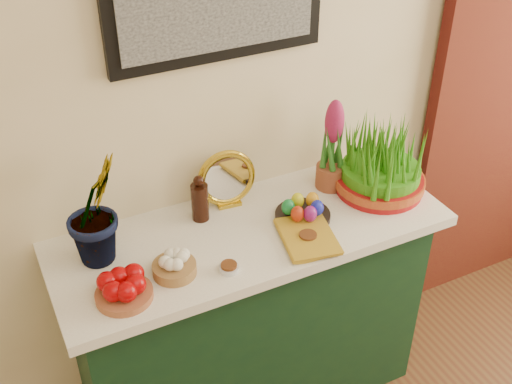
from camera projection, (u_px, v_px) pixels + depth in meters
sideboard at (250, 321)px, 2.51m from camera, size 1.30×0.45×0.85m
tablecloth at (250, 231)px, 2.26m from camera, size 1.40×0.55×0.04m
hyacinth_green at (93, 194)px, 1.98m from camera, size 0.32×0.31×0.49m
apple_bowl at (123, 289)px, 1.94m from camera, size 0.19×0.19×0.09m
garlic_basket at (174, 266)px, 2.03m from camera, size 0.19×0.19×0.08m
vinegar_cruet at (200, 200)px, 2.25m from camera, size 0.06×0.06×0.18m
mirror at (227, 179)px, 2.31m from camera, size 0.22×0.08×0.22m
book at (283, 241)px, 2.16m from camera, size 0.20×0.26×0.03m
spice_dish_left at (229, 267)px, 2.05m from camera, size 0.07×0.07×0.03m
spice_dish_right at (308, 238)px, 2.18m from camera, size 0.08×0.08×0.03m
egg_plate at (303, 211)px, 2.27m from camera, size 0.26×0.26×0.08m
hyacinth_pink at (332, 149)px, 2.37m from camera, size 0.11×0.11×0.37m
wheatgrass_sabzeh at (382, 162)px, 2.37m from camera, size 0.34×0.34×0.28m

